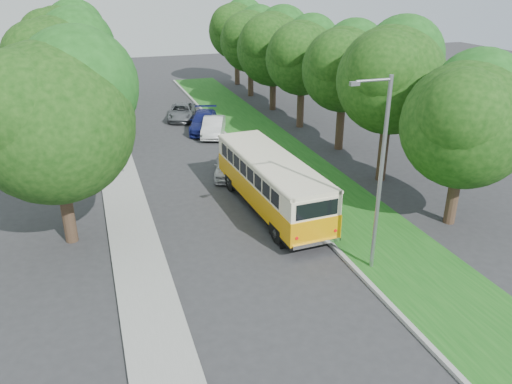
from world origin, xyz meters
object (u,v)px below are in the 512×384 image
object	(u,v)px
lamppost_far	(108,94)
car_grey	(182,112)
lamppost_near	(379,171)
car_white	(213,127)
car_blue	(204,121)
vintage_bus	(271,184)
car_silver	(228,165)

from	to	relation	value
lamppost_far	car_grey	distance (m)	10.13
lamppost_near	car_white	distance (m)	20.73
car_blue	vintage_bus	bearing A→B (deg)	-73.27
car_white	car_blue	xyz separation A→B (m)	(-0.35, 1.54, 0.04)
car_blue	car_grey	xyz separation A→B (m)	(-1.00, 3.94, -0.11)
car_silver	car_grey	distance (m)	13.79
vintage_bus	car_white	distance (m)	13.78
lamppost_near	vintage_bus	distance (m)	7.46
car_white	car_blue	world-z (taller)	car_blue
lamppost_far	car_white	distance (m)	8.37
lamppost_near	car_grey	world-z (taller)	lamppost_near
car_white	car_grey	size ratio (longest dim) A/B	0.94
lamppost_near	car_white	world-z (taller)	lamppost_near
vintage_bus	car_silver	size ratio (longest dim) A/B	2.52
lamppost_near	car_grey	bearing A→B (deg)	96.29
car_white	car_grey	distance (m)	5.65
car_blue	lamppost_near	bearing A→B (deg)	-68.18
lamppost_near	car_blue	size ratio (longest dim) A/B	1.56
car_blue	lamppost_far	bearing A→B (deg)	-137.35
vintage_bus	car_silver	distance (m)	5.56
car_silver	car_grey	world-z (taller)	car_silver
lamppost_far	car_white	bearing A→B (deg)	14.01
lamppost_near	lamppost_far	bearing A→B (deg)	115.71
car_white	car_blue	size ratio (longest dim) A/B	0.83
lamppost_far	vintage_bus	bearing A→B (deg)	-59.59
car_silver	car_grey	xyz separation A→B (m)	(-0.16, 13.79, -0.04)
car_silver	car_blue	bearing A→B (deg)	103.22
lamppost_far	vintage_bus	xyz separation A→B (m)	(6.99, -11.90, -2.64)
lamppost_near	vintage_bus	xyz separation A→B (m)	(-1.92, 6.60, -2.90)
car_white	car_grey	bearing A→B (deg)	123.98
lamppost_near	car_white	size ratio (longest dim) A/B	1.88
lamppost_far	car_white	world-z (taller)	lamppost_far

